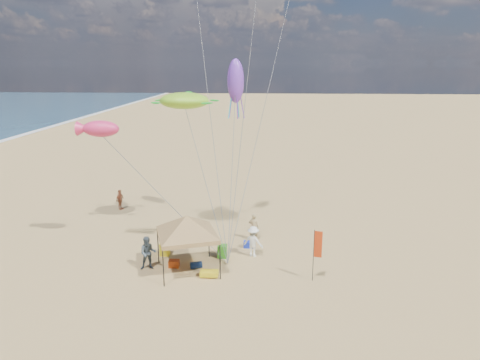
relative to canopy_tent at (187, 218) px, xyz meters
The scene contains 18 objects.
ground 3.80m from the canopy_tent, ahead, with size 280.00×280.00×0.00m, color tan.
canopy_tent is the anchor object (origin of this frame).
feather_flag 6.58m from the canopy_tent, ahead, with size 0.40×0.11×2.67m.
cooler_red 2.82m from the canopy_tent, 157.44° to the left, with size 0.54×0.38×0.38m, color #AB3A0D.
cooler_blue 5.09m from the canopy_tent, 46.76° to the left, with size 0.54×0.38×0.38m, color #162BB9.
bag_navy 2.73m from the canopy_tent, 35.76° to the left, with size 0.36×0.36×0.60m, color #0E1E3D.
bag_orange 4.97m from the canopy_tent, 107.09° to the left, with size 0.36×0.36×0.60m, color #D8580C.
chair_green 3.45m from the canopy_tent, 47.27° to the left, with size 0.50×0.50×0.70m, color #2D8718.
chair_yellow 3.51m from the canopy_tent, 132.01° to the left, with size 0.50×0.50×0.70m, color yellow.
crate_grey 2.93m from the canopy_tent, 27.72° to the right, with size 0.34×0.30×0.28m, color slate.
beach_cart 3.00m from the canopy_tent, 29.51° to the right, with size 0.90×0.50×0.24m, color gold.
person_near_a 5.78m from the canopy_tent, 53.24° to the left, with size 0.62×0.40×1.69m, color tan.
person_near_b 2.88m from the canopy_tent, behind, with size 0.86×0.67×1.78m, color #3D4A53.
person_near_c 4.31m from the canopy_tent, 30.55° to the left, with size 1.13×0.65×1.75m, color silver.
person_far_a 11.86m from the canopy_tent, 125.09° to the left, with size 0.88×0.37×1.50m, color #AE6743.
turtle_kite 7.58m from the canopy_tent, 99.89° to the left, with size 2.93×2.34×0.98m, color #84C723.
fish_kite 6.85m from the canopy_tent, 154.49° to the left, with size 2.00×1.00×0.89m, color #DF2D65.
squid_kite 10.05m from the canopy_tent, 75.45° to the left, with size 1.05×1.05×2.73m, color purple.
Camera 1 is at (1.51, -21.18, 10.36)m, focal length 33.28 mm.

